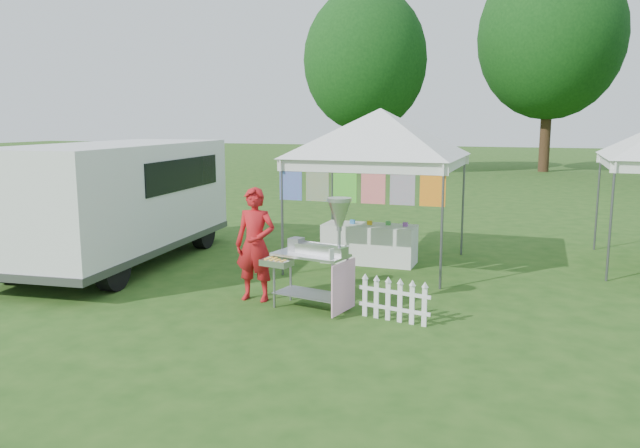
% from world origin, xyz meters
% --- Properties ---
extents(ground, '(120.00, 120.00, 0.00)m').
position_xyz_m(ground, '(0.00, 0.00, 0.00)').
color(ground, '#234C15').
rests_on(ground, ground).
extents(canopy_main, '(4.24, 4.24, 3.45)m').
position_xyz_m(canopy_main, '(0.00, 3.49, 2.99)').
color(canopy_main, '#59595E').
rests_on(canopy_main, ground).
extents(tree_left, '(6.40, 6.40, 9.53)m').
position_xyz_m(tree_left, '(-6.00, 24.00, 5.83)').
color(tree_left, '#332612').
rests_on(tree_left, ground).
extents(tree_mid, '(7.60, 7.60, 11.52)m').
position_xyz_m(tree_mid, '(3.00, 28.00, 7.14)').
color(tree_mid, '#332612').
rests_on(tree_mid, ground).
extents(donut_cart, '(1.33, 0.82, 1.69)m').
position_xyz_m(donut_cart, '(-0.06, 0.28, 0.99)').
color(donut_cart, gray).
rests_on(donut_cart, ground).
extents(vendor, '(0.66, 0.45, 1.76)m').
position_xyz_m(vendor, '(-1.20, 0.48, 0.88)').
color(vendor, red).
rests_on(vendor, ground).
extents(cargo_van, '(2.80, 5.81, 2.34)m').
position_xyz_m(cargo_van, '(-4.81, 2.00, 1.26)').
color(cargo_van, white).
rests_on(cargo_van, ground).
extents(picket_fence, '(1.06, 0.23, 0.56)m').
position_xyz_m(picket_fence, '(1.07, 0.16, 0.29)').
color(picket_fence, white).
rests_on(picket_fence, ground).
extents(display_table, '(1.80, 0.70, 0.76)m').
position_xyz_m(display_table, '(-0.20, 3.56, 0.38)').
color(display_table, white).
rests_on(display_table, ground).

